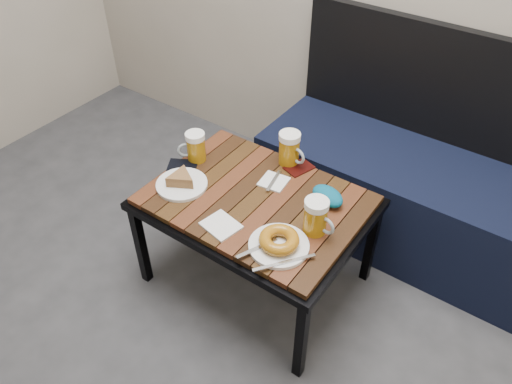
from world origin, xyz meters
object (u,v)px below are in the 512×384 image
Objects in this scene: passport_navy at (183,166)px; beer_mug_centre at (290,149)px; cafe_table at (256,206)px; knit_pouch at (328,196)px; beer_mug_right at (316,217)px; plate_pie at (181,181)px; plate_bagel at (279,242)px; beer_mug_left at (195,147)px; passport_burgundy at (299,168)px; bench at (417,193)px.

beer_mug_centre is at bearing 98.87° from passport_navy.
knit_pouch reaches higher than cafe_table.
cafe_table is 0.28m from beer_mug_centre.
beer_mug_right reaches higher than plate_pie.
plate_pie reaches higher than passport_navy.
cafe_table is 4.15× the size of plate_pie.
beer_mug_right is at bearing 8.81° from plate_pie.
plate_pie is at bearing -161.88° from beer_mug_right.
plate_bagel reaches higher than cafe_table.
plate_bagel is at bearing 114.07° from beer_mug_left.
beer_mug_centre is 0.41m from beer_mug_right.
knit_pouch is (0.23, 0.13, 0.07)m from cafe_table.
cafe_table is 0.26m from passport_burgundy.
bench is at bearing 67.25° from knit_pouch.
beer_mug_centre is at bearing 144.72° from beer_mug_right.
beer_mug_centre reaches higher than cafe_table.
plate_pie is 1.50× the size of knit_pouch.
beer_mug_left is 0.18m from plate_pie.
knit_pouch is (0.25, -0.12, -0.04)m from beer_mug_centre.
beer_mug_centre is 0.45m from passport_navy.
passport_burgundy is at bearing 149.34° from knit_pouch.
beer_mug_left is 1.09× the size of passport_navy.
beer_mug_left reaches higher than passport_burgundy.
beer_mug_centre is 0.28m from knit_pouch.
plate_bagel is at bearing -94.01° from knit_pouch.
knit_pouch reaches higher than passport_burgundy.
bench is 9.86× the size of beer_mug_centre.
beer_mug_right is 0.16m from plate_bagel.
plate_bagel is (0.23, -0.43, -0.05)m from beer_mug_centre.
beer_mug_centre reaches higher than plate_pie.
bench is at bearing 85.01° from beer_mug_right.
passport_navy is at bearing -165.79° from knit_pouch.
plate_bagel is 0.59m from passport_navy.
cafe_table is 6.23× the size of knit_pouch.
beer_mug_right reaches higher than cafe_table.
plate_bagel is (0.21, -0.17, 0.07)m from cafe_table.
bench is at bearing 54.93° from cafe_table.
cafe_table is 0.36m from passport_navy.
passport_burgundy is (0.38, 0.20, -0.06)m from beer_mug_left.
passport_burgundy is at bearing 2.26° from beer_mug_centre.
passport_burgundy is 0.23m from knit_pouch.
bench reaches higher than plate_bagel.
plate_pie is at bearing -158.33° from cafe_table.
cafe_table is at bearing -80.75° from passport_burgundy.
passport_navy is 1.05× the size of passport_burgundy.
beer_mug_centre is (0.33, 0.21, 0.01)m from beer_mug_left.
bench is 10.12× the size of beer_mug_right.
plate_bagel is at bearing -105.99° from bench.
beer_mug_left is at bearing -177.98° from beer_mug_right.
beer_mug_centre is 1.27× the size of passport_burgundy.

